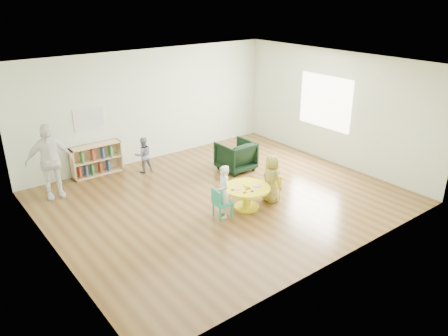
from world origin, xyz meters
The scene contains 11 objects.
room centered at (0.01, 0.00, 1.89)m, with size 7.10×7.00×2.80m.
activity_table centered at (0.10, -0.68, 0.32)m, with size 0.93×0.93×0.51m.
kid_chair_left centered at (-0.56, -0.67, 0.32)m, with size 0.36×0.36×0.60m.
kid_chair_right centered at (0.84, -0.70, 0.29)m, with size 0.36×0.36×0.54m.
bookshelf centered at (-1.61, 2.86, 0.37)m, with size 1.20×0.30×0.75m.
alphabet_poster centered at (-1.60, 2.98, 1.35)m, with size 0.74×0.01×0.54m.
armchair centered at (1.19, 1.02, 0.37)m, with size 0.78×0.81×0.73m, color black.
child_left centered at (-0.49, -0.67, 0.53)m, with size 0.39×0.25×1.06m, color white.
child_right centered at (0.70, -0.75, 0.51)m, with size 0.50×0.33×1.02m, color yellow.
toddler centered at (-0.65, 2.27, 0.44)m, with size 0.43×0.33×0.88m, color #1A1D43.
adult_caretaker centered at (-2.83, 2.23, 0.81)m, with size 0.95×0.40×1.63m, color white.
Camera 1 is at (-5.10, -6.67, 4.15)m, focal length 35.00 mm.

